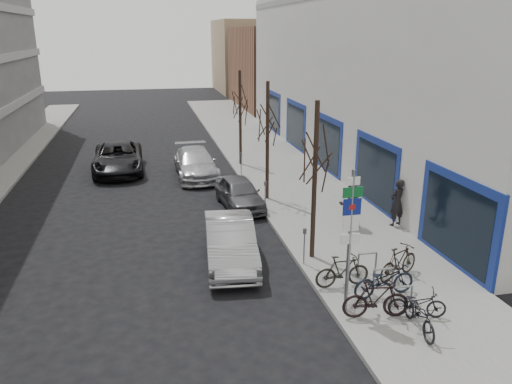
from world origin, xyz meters
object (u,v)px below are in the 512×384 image
highway_sign_pole (350,233)px  bike_mid_curb (384,277)px  bike_rack (383,278)px  bike_near_right (376,299)px  tree_mid (268,113)px  tree_near (316,144)px  pedestrian_near (397,202)px  parked_car_mid (240,193)px  bike_near_left (420,312)px  parked_car_front (230,242)px  bike_mid_inner (342,271)px  bike_far_curb (417,301)px  lane_car (118,158)px  parked_car_back (196,163)px  tree_far (240,96)px  pedestrian_far (350,204)px  bike_far_inner (399,262)px  meter_front (304,243)px  meter_back (241,162)px  meter_mid (265,193)px

highway_sign_pole → bike_mid_curb: (1.37, 0.48, -1.71)m
bike_rack → bike_near_right: 1.38m
tree_mid → tree_near: bearing=-90.0°
bike_mid_curb → pedestrian_near: pedestrian_near is taller
tree_mid → parked_car_mid: tree_mid is taller
bike_near_left → parked_car_front: parked_car_front is taller
highway_sign_pole → pedestrian_near: size_ratio=2.19×
bike_mid_inner → bike_rack: bearing=-124.3°
bike_near_right → bike_far_curb: size_ratio=1.18×
bike_near_right → lane_car: 18.87m
parked_car_front → parked_car_back: size_ratio=0.90×
tree_far → pedestrian_far: size_ratio=2.97×
bike_far_inner → parked_car_mid: parked_car_mid is taller
bike_near_left → lane_car: 19.95m
highway_sign_pole → bike_near_left: size_ratio=2.37×
tree_mid → pedestrian_far: tree_mid is taller
meter_front → bike_mid_inner: meter_front is taller
bike_near_right → bike_mid_curb: (0.74, 1.01, 0.04)m
parked_car_mid → lane_car: 9.23m
tree_mid → bike_mid_curb: tree_mid is taller
tree_near → bike_mid_curb: (1.17, -3.04, -3.35)m
parked_car_back → meter_front: bearing=-79.6°
meter_back → parked_car_mid: (-0.96, -4.56, -0.24)m
parked_car_front → parked_car_back: parked_car_front is taller
bike_near_right → bike_mid_inner: size_ratio=1.07×
highway_sign_pole → tree_mid: bearing=88.9°
parked_car_mid → parked_car_back: size_ratio=0.77×
highway_sign_pole → parked_car_back: bearing=99.9°
tree_far → highway_sign_pole: bearing=-90.7°
meter_back → bike_near_left: 15.45m
bike_rack → pedestrian_far: size_ratio=1.22×
tree_mid → lane_car: (-6.94, 6.83, -3.30)m
bike_near_left → parked_car_back: parked_car_back is taller
meter_back → parked_car_back: (-2.35, 0.86, -0.17)m
highway_sign_pole → parked_car_back: (-2.60, 14.87, -1.71)m
tree_far → bike_near_left: bearing=-86.0°
bike_rack → bike_far_curb: (0.34, -1.36, -0.03)m
bike_near_right → bike_mid_curb: bearing=-27.7°
bike_near_left → parked_car_mid: bearing=108.7°
meter_mid → tree_far: bearing=86.8°
bike_rack → meter_mid: (-1.65, 7.90, 0.26)m
tree_far → tree_mid: bearing=-90.0°
bike_near_left → bike_far_inner: bike_far_inner is taller
highway_sign_pole → bike_far_inner: bearing=31.3°
bike_mid_inner → meter_front: bearing=20.1°
bike_mid_inner → parked_car_front: 4.01m
highway_sign_pole → meter_front: (-0.25, 3.01, -1.54)m
highway_sign_pole → pedestrian_near: (4.40, 5.57, -1.35)m
bike_far_curb → pedestrian_near: bearing=-5.1°
tree_near → bike_mid_inner: size_ratio=3.18×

